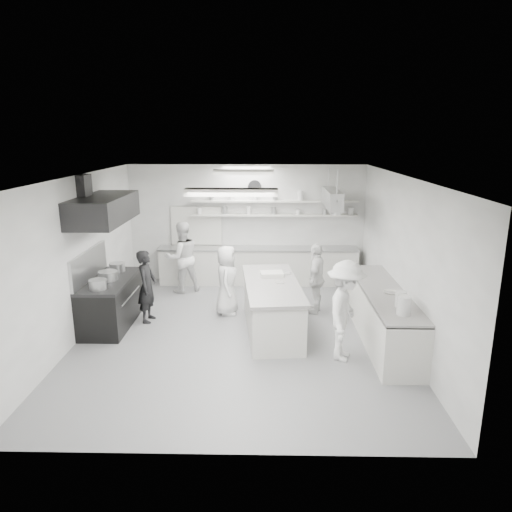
{
  "coord_description": "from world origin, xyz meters",
  "views": [
    {
      "loc": [
        0.48,
        -8.31,
        3.72
      ],
      "look_at": [
        0.29,
        0.6,
        1.4
      ],
      "focal_mm": 32.75,
      "sensor_mm": 36.0,
      "label": 1
    }
  ],
  "objects_px": {
    "cook_back": "(182,257)",
    "prep_island": "(272,308)",
    "stove": "(111,304)",
    "cook_stove": "(147,286)",
    "right_counter": "(382,316)",
    "back_counter": "(258,266)"
  },
  "relations": [
    {
      "from": "stove",
      "to": "cook_stove",
      "type": "distance_m",
      "value": 0.78
    },
    {
      "from": "back_counter",
      "to": "cook_stove",
      "type": "relative_size",
      "value": 3.36
    },
    {
      "from": "stove",
      "to": "cook_back",
      "type": "xyz_separation_m",
      "value": [
        1.07,
        2.11,
        0.41
      ]
    },
    {
      "from": "stove",
      "to": "cook_back",
      "type": "relative_size",
      "value": 1.05
    },
    {
      "from": "stove",
      "to": "back_counter",
      "type": "relative_size",
      "value": 0.36
    },
    {
      "from": "prep_island",
      "to": "cook_back",
      "type": "relative_size",
      "value": 1.45
    },
    {
      "from": "right_counter",
      "to": "cook_stove",
      "type": "height_order",
      "value": "cook_stove"
    },
    {
      "from": "cook_stove",
      "to": "stove",
      "type": "bearing_deg",
      "value": 113.25
    },
    {
      "from": "back_counter",
      "to": "prep_island",
      "type": "relative_size",
      "value": 2.0
    },
    {
      "from": "cook_back",
      "to": "prep_island",
      "type": "bearing_deg",
      "value": 104.89
    },
    {
      "from": "stove",
      "to": "cook_stove",
      "type": "relative_size",
      "value": 1.21
    },
    {
      "from": "right_counter",
      "to": "cook_back",
      "type": "relative_size",
      "value": 1.92
    },
    {
      "from": "prep_island",
      "to": "cook_back",
      "type": "distance_m",
      "value": 3.15
    },
    {
      "from": "stove",
      "to": "prep_island",
      "type": "relative_size",
      "value": 0.72
    },
    {
      "from": "prep_island",
      "to": "cook_back",
      "type": "height_order",
      "value": "cook_back"
    },
    {
      "from": "prep_island",
      "to": "cook_stove",
      "type": "height_order",
      "value": "cook_stove"
    },
    {
      "from": "stove",
      "to": "cook_back",
      "type": "bearing_deg",
      "value": 62.97
    },
    {
      "from": "stove",
      "to": "cook_stove",
      "type": "height_order",
      "value": "cook_stove"
    },
    {
      "from": "back_counter",
      "to": "prep_island",
      "type": "height_order",
      "value": "same"
    },
    {
      "from": "prep_island",
      "to": "cook_stove",
      "type": "bearing_deg",
      "value": 165.1
    },
    {
      "from": "back_counter",
      "to": "prep_island",
      "type": "xyz_separation_m",
      "value": [
        0.31,
        -2.98,
        0.0
      ]
    },
    {
      "from": "stove",
      "to": "right_counter",
      "type": "bearing_deg",
      "value": -6.52
    }
  ]
}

